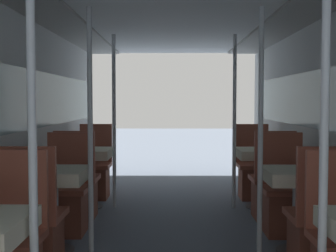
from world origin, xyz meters
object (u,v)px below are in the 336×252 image
Objects in this scene: support_pole_left_0 at (33,152)px; chair_right_near_2 at (271,192)px; chair_left_far_1 at (66,203)px; support_pole_right_1 at (261,131)px; chair_left_near_1 at (33,235)px; chair_right_far_2 at (254,176)px; chair_left_far_2 at (94,176)px; dining_table_right_2 at (262,159)px; chair_left_near_2 at (78,192)px; support_pole_right_0 at (324,153)px; dining_table_right_1 at (299,184)px; dining_table_left_2 at (87,159)px; chair_right_near_1 at (319,236)px; support_pole_right_2 at (234,122)px; support_pole_left_2 at (114,122)px; dining_table_left_1 at (52,183)px; support_pole_left_1 at (90,131)px; chair_right_far_1 at (284,204)px.

support_pole_left_0 is 3.40m from chair_right_near_2.
chair_left_far_1 is 0.47× the size of support_pole_right_1.
chair_left_far_1 is (0.00, 1.09, 0.00)m from chair_left_near_1.
support_pole_left_0 is 4.33m from chair_right_far_2.
support_pole_left_0 reaches higher than chair_left_far_2.
dining_table_right_2 is (2.14, -0.54, 0.29)m from chair_left_far_2.
chair_left_near_2 is at bearing -90.00° from chair_left_far_1.
support_pole_right_0 is 1.76m from dining_table_right_1.
dining_table_right_2 is (2.14, 0.00, 0.00)m from dining_table_left_2.
support_pole_right_2 reaches higher than chair_right_near_1.
support_pole_left_2 is 2.21m from support_pole_right_1.
dining_table_left_1 is 2.43m from chair_right_near_2.
support_pole_right_1 is at bearing 121.92° from chair_right_near_1.
chair_right_near_1 reaches higher than dining_table_right_2.
dining_table_right_1 is (2.14, -1.12, 0.29)m from chair_left_near_2.
support_pole_left_0 reaches higher than dining_table_right_2.
support_pole_right_0 is at bearing -42.78° from dining_table_left_1.
support_pole_right_0 is (1.80, -3.33, 0.46)m from dining_table_left_2.
dining_table_right_1 is (1.80, 0.00, -0.46)m from support_pole_left_1.
dining_table_right_1 is at bearing -42.78° from support_pole_left_2.
chair_right_near_2 is (0.00, -0.54, -0.29)m from dining_table_right_2.
dining_table_left_1 is 2.23m from chair_left_far_2.
chair_left_far_2 is 0.47× the size of support_pole_right_1.
chair_right_far_2 is (1.80, 2.21, -0.75)m from support_pole_left_1.
support_pole_left_0 reaches higher than chair_left_near_1.
chair_left_near_1 and chair_left_far_2 have the same top height.
chair_left_near_2 is 2.40m from chair_right_far_2.
support_pole_left_2 is at bearing 0.00° from dining_table_left_2.
chair_right_far_1 reaches higher than dining_table_right_1.
chair_right_far_1 reaches higher than dining_table_left_1.
support_pole_right_1 is (1.80, -0.54, 0.75)m from chair_left_far_1.
support_pole_left_2 is (0.34, 1.66, 0.46)m from dining_table_left_1.
support_pole_left_1 and support_pole_left_2 have the same top height.
chair_right_far_1 is (1.80, 0.54, -0.75)m from support_pole_left_1.
support_pole_right_1 is 1.00× the size of support_pole_right_2.
dining_table_left_1 is 1.00× the size of dining_table_right_1.
chair_left_far_1 is at bearing 129.16° from support_pole_right_0.
chair_right_far_1 is at bearing 14.28° from dining_table_left_1.
chair_right_far_1 is (1.80, -1.12, -0.75)m from support_pole_left_2.
chair_right_near_1 is at bearing -90.00° from dining_table_right_2.
dining_table_right_1 is 0.34× the size of support_pole_right_1.
chair_left_far_1 is 2.21m from chair_right_near_2.
support_pole_left_0 is 1.66m from support_pole_left_1.
dining_table_left_2 is 2.22m from chair_right_far_2.
chair_right_near_1 is (2.14, -1.09, 0.00)m from chair_left_far_1.
support_pole_left_1 reaches higher than chair_right_far_1.
support_pole_right_2 reaches higher than dining_table_right_2.
support_pole_right_0 reaches higher than chair_left_near_1.
support_pole_left_0 is 1.00× the size of support_pole_left_2.
chair_right_far_1 is 0.58m from chair_right_near_2.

